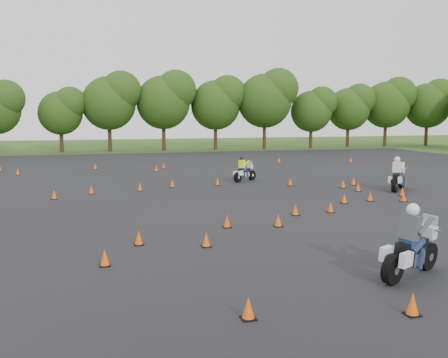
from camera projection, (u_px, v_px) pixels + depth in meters
The scene contains 7 objects.
ground at pixel (251, 222), 19.49m from camera, with size 140.00×140.00×0.00m, color #2D5119.
asphalt_pad at pixel (213, 198), 25.23m from camera, with size 62.00×62.00×0.00m, color black.
treeline at pixel (153, 111), 52.23m from camera, with size 86.93×32.19×10.20m.
traffic_cones at pixel (217, 195), 24.69m from camera, with size 35.51×32.72×0.45m.
rider_grey at pixel (411, 240), 12.76m from camera, with size 2.54×0.78×1.96m, color #404147, non-canonical shape.
rider_yellow at pixel (245, 169), 31.36m from camera, with size 2.04×0.63×1.58m, color #EBFB16, non-canonical shape.
rider_white at pixel (399, 173), 27.58m from camera, with size 2.44×0.75×1.88m, color beige, non-canonical shape.
Camera 1 is at (-6.13, -18.14, 4.15)m, focal length 40.00 mm.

